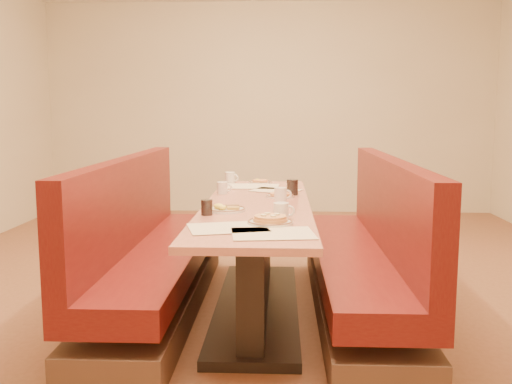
{
  "coord_description": "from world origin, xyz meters",
  "views": [
    {
      "loc": [
        0.16,
        -3.75,
        1.36
      ],
      "look_at": [
        0.0,
        -0.15,
        0.85
      ],
      "focal_mm": 40.0,
      "sensor_mm": 36.0,
      "label": 1
    }
  ],
  "objects_px": {
    "booth_left": "(150,259)",
    "coffee_mug_b": "(223,188)",
    "pancake_plate": "(270,221)",
    "eggs_plate": "(226,209)",
    "coffee_mug_c": "(281,194)",
    "diner_table": "(257,258)",
    "booth_right": "(366,262)",
    "soda_tumbler_near": "(207,207)",
    "soda_tumbler_mid": "(292,187)",
    "coffee_mug_d": "(230,177)",
    "coffee_mug_a": "(282,211)"
  },
  "relations": [
    {
      "from": "booth_left",
      "to": "coffee_mug_b",
      "type": "bearing_deg",
      "value": 45.46
    },
    {
      "from": "booth_right",
      "to": "eggs_plate",
      "type": "xyz_separation_m",
      "value": [
        -0.91,
        -0.29,
        0.4
      ]
    },
    {
      "from": "diner_table",
      "to": "soda_tumbler_mid",
      "type": "relative_size",
      "value": 21.68
    },
    {
      "from": "pancake_plate",
      "to": "coffee_mug_c",
      "type": "distance_m",
      "value": 0.83
    },
    {
      "from": "coffee_mug_c",
      "to": "coffee_mug_d",
      "type": "xyz_separation_m",
      "value": [
        -0.44,
        0.97,
        0.0
      ]
    },
    {
      "from": "booth_left",
      "to": "coffee_mug_c",
      "type": "relative_size",
      "value": 20.51
    },
    {
      "from": "coffee_mug_b",
      "to": "coffee_mug_c",
      "type": "bearing_deg",
      "value": -33.15
    },
    {
      "from": "booth_left",
      "to": "pancake_plate",
      "type": "relative_size",
      "value": 9.93
    },
    {
      "from": "coffee_mug_b",
      "to": "soda_tumbler_near",
      "type": "bearing_deg",
      "value": -85.99
    },
    {
      "from": "diner_table",
      "to": "coffee_mug_a",
      "type": "distance_m",
      "value": 0.71
    },
    {
      "from": "pancake_plate",
      "to": "eggs_plate",
      "type": "relative_size",
      "value": 1.04
    },
    {
      "from": "booth_left",
      "to": "soda_tumbler_mid",
      "type": "height_order",
      "value": "booth_left"
    },
    {
      "from": "eggs_plate",
      "to": "soda_tumbler_mid",
      "type": "distance_m",
      "value": 0.83
    },
    {
      "from": "eggs_plate",
      "to": "coffee_mug_d",
      "type": "relative_size",
      "value": 1.96
    },
    {
      "from": "diner_table",
      "to": "soda_tumbler_near",
      "type": "bearing_deg",
      "value": -122.82
    },
    {
      "from": "booth_right",
      "to": "coffee_mug_c",
      "type": "xyz_separation_m",
      "value": [
        -0.57,
        0.13,
        0.44
      ]
    },
    {
      "from": "booth_left",
      "to": "coffee_mug_b",
      "type": "distance_m",
      "value": 0.78
    },
    {
      "from": "booth_left",
      "to": "soda_tumbler_mid",
      "type": "relative_size",
      "value": 21.68
    },
    {
      "from": "booth_right",
      "to": "coffee_mug_a",
      "type": "relative_size",
      "value": 20.06
    },
    {
      "from": "diner_table",
      "to": "coffee_mug_a",
      "type": "relative_size",
      "value": 20.06
    },
    {
      "from": "booth_right",
      "to": "eggs_plate",
      "type": "distance_m",
      "value": 1.04
    },
    {
      "from": "booth_right",
      "to": "coffee_mug_a",
      "type": "xyz_separation_m",
      "value": [
        -0.57,
        -0.54,
        0.44
      ]
    },
    {
      "from": "coffee_mug_c",
      "to": "coffee_mug_d",
      "type": "distance_m",
      "value": 1.06
    },
    {
      "from": "diner_table",
      "to": "coffee_mug_b",
      "type": "bearing_deg",
      "value": 120.84
    },
    {
      "from": "pancake_plate",
      "to": "soda_tumbler_mid",
      "type": "height_order",
      "value": "soda_tumbler_mid"
    },
    {
      "from": "coffee_mug_a",
      "to": "coffee_mug_d",
      "type": "bearing_deg",
      "value": 108.79
    },
    {
      "from": "booth_left",
      "to": "pancake_plate",
      "type": "bearing_deg",
      "value": -39.81
    },
    {
      "from": "coffee_mug_c",
      "to": "soda_tumbler_near",
      "type": "bearing_deg",
      "value": -132.06
    },
    {
      "from": "booth_right",
      "to": "coffee_mug_b",
      "type": "bearing_deg",
      "value": 155.34
    },
    {
      "from": "diner_table",
      "to": "coffee_mug_c",
      "type": "relative_size",
      "value": 20.51
    },
    {
      "from": "booth_right",
      "to": "pancake_plate",
      "type": "relative_size",
      "value": 9.93
    },
    {
      "from": "booth_left",
      "to": "coffee_mug_b",
      "type": "relative_size",
      "value": 21.35
    },
    {
      "from": "diner_table",
      "to": "booth_right",
      "type": "bearing_deg",
      "value": 0.0
    },
    {
      "from": "coffee_mug_c",
      "to": "coffee_mug_d",
      "type": "relative_size",
      "value": 0.98
    },
    {
      "from": "coffee_mug_a",
      "to": "coffee_mug_c",
      "type": "distance_m",
      "value": 0.67
    },
    {
      "from": "soda_tumbler_near",
      "to": "booth_left",
      "type": "bearing_deg",
      "value": 136.18
    },
    {
      "from": "eggs_plate",
      "to": "coffee_mug_d",
      "type": "distance_m",
      "value": 1.39
    },
    {
      "from": "diner_table",
      "to": "soda_tumbler_mid",
      "type": "bearing_deg",
      "value": 60.02
    },
    {
      "from": "coffee_mug_b",
      "to": "coffee_mug_a",
      "type": "bearing_deg",
      "value": -62.1
    },
    {
      "from": "booth_left",
      "to": "pancake_plate",
      "type": "height_order",
      "value": "booth_left"
    },
    {
      "from": "pancake_plate",
      "to": "coffee_mug_d",
      "type": "xyz_separation_m",
      "value": [
        -0.38,
        1.79,
        0.03
      ]
    },
    {
      "from": "pancake_plate",
      "to": "eggs_plate",
      "type": "height_order",
      "value": "pancake_plate"
    },
    {
      "from": "diner_table",
      "to": "eggs_plate",
      "type": "relative_size",
      "value": 10.28
    },
    {
      "from": "coffee_mug_b",
      "to": "soda_tumbler_near",
      "type": "distance_m",
      "value": 0.9
    },
    {
      "from": "booth_right",
      "to": "coffee_mug_c",
      "type": "relative_size",
      "value": 20.51
    },
    {
      "from": "coffee_mug_a",
      "to": "soda_tumbler_near",
      "type": "relative_size",
      "value": 1.33
    },
    {
      "from": "eggs_plate",
      "to": "coffee_mug_c",
      "type": "distance_m",
      "value": 0.54
    },
    {
      "from": "pancake_plate",
      "to": "soda_tumbler_near",
      "type": "height_order",
      "value": "soda_tumbler_near"
    },
    {
      "from": "coffee_mug_b",
      "to": "soda_tumbler_near",
      "type": "height_order",
      "value": "soda_tumbler_near"
    },
    {
      "from": "diner_table",
      "to": "booth_left",
      "type": "xyz_separation_m",
      "value": [
        -0.73,
        0.0,
        -0.01
      ]
    }
  ]
}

